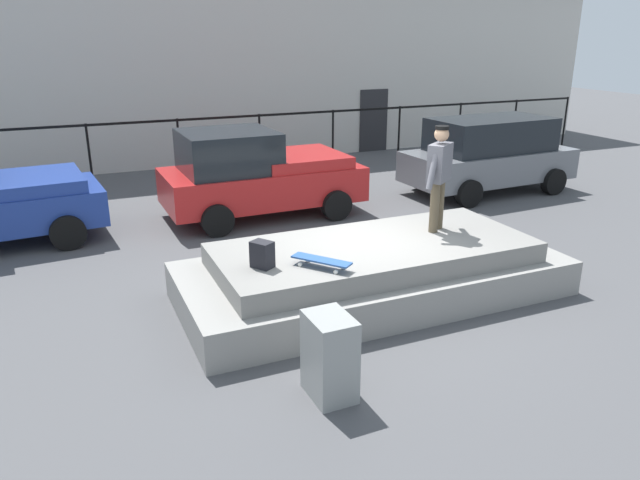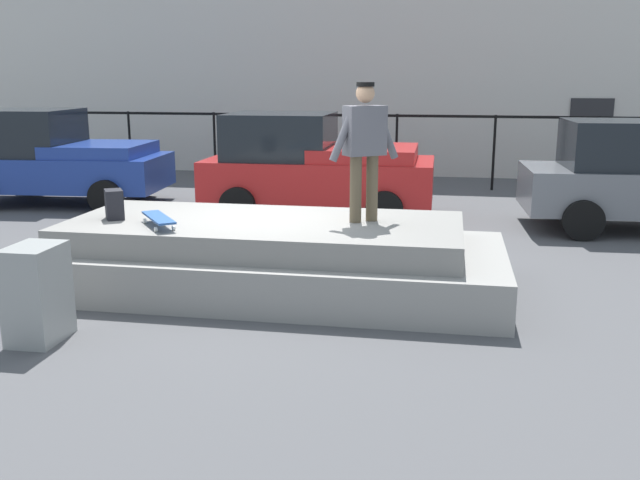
# 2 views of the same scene
# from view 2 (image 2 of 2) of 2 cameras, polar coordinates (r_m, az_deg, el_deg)

# --- Properties ---
(ground_plane) EXTENTS (60.00, 60.00, 0.00)m
(ground_plane) POSITION_cam_2_polar(r_m,az_deg,el_deg) (8.91, -4.96, -3.32)
(ground_plane) COLOR #4C4C4F
(concrete_ledge) EXTENTS (5.73, 2.51, 0.83)m
(concrete_ledge) POSITION_cam_2_polar(r_m,az_deg,el_deg) (8.58, -4.48, -1.35)
(concrete_ledge) COLOR gray
(concrete_ledge) RESTS_ON ground_plane
(skateboarder) EXTENTS (0.79, 0.60, 1.63)m
(skateboarder) POSITION_cam_2_polar(r_m,az_deg,el_deg) (8.28, 3.63, 7.92)
(skateboarder) COLOR brown
(skateboarder) RESTS_ON concrete_ledge
(skateboard) EXTENTS (0.66, 0.78, 0.12)m
(skateboard) POSITION_cam_2_polar(r_m,az_deg,el_deg) (8.29, -12.96, 1.75)
(skateboard) COLOR #264C8C
(skateboard) RESTS_ON concrete_ledge
(backpack) EXTENTS (0.32, 0.34, 0.36)m
(backpack) POSITION_cam_2_polar(r_m,az_deg,el_deg) (8.87, -16.33, 2.79)
(backpack) COLOR black
(backpack) RESTS_ON concrete_ledge
(car_blue_pickup_near) EXTENTS (4.15, 2.43, 1.88)m
(car_blue_pickup_near) POSITION_cam_2_polar(r_m,az_deg,el_deg) (15.11, -20.64, 6.24)
(car_blue_pickup_near) COLOR navy
(car_blue_pickup_near) RESTS_ON ground_plane
(car_red_pickup_mid) EXTENTS (4.16, 2.23, 1.86)m
(car_red_pickup_mid) POSITION_cam_2_polar(r_m,az_deg,el_deg) (12.99, -0.63, 6.09)
(car_red_pickup_mid) COLOR #B21E1E
(car_red_pickup_mid) RESTS_ON ground_plane
(utility_box) EXTENTS (0.45, 0.61, 0.95)m
(utility_box) POSITION_cam_2_polar(r_m,az_deg,el_deg) (7.32, -21.95, -4.05)
(utility_box) COLOR gray
(utility_box) RESTS_ON ground_plane
(fence_row) EXTENTS (24.06, 0.06, 1.68)m
(fence_row) POSITION_cam_2_polar(r_m,az_deg,el_deg) (16.45, 2.41, 8.52)
(fence_row) COLOR black
(fence_row) RESTS_ON ground_plane
(warehouse_building) EXTENTS (28.79, 7.71, 5.45)m
(warehouse_building) POSITION_cam_2_polar(r_m,az_deg,el_deg) (21.99, 4.58, 13.66)
(warehouse_building) COLOR beige
(warehouse_building) RESTS_ON ground_plane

